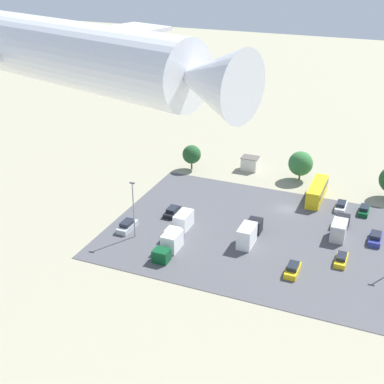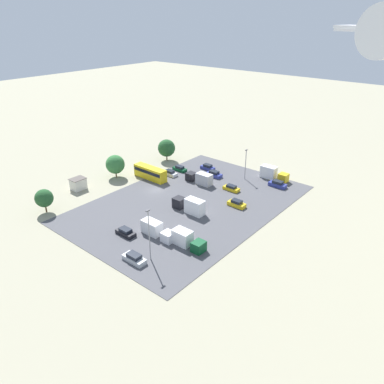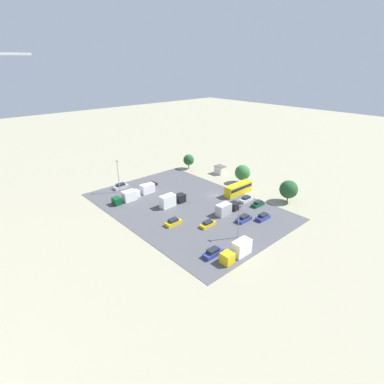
% 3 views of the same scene
% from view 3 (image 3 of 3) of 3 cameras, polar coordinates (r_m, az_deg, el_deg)
% --- Properties ---
extents(ground_plane, '(400.00, 400.00, 0.00)m').
position_cam_3_polar(ground_plane, '(92.93, 4.18, -0.62)').
color(ground_plane, gray).
extents(parking_lot_surface, '(55.75, 37.83, 0.08)m').
position_cam_3_polar(parking_lot_surface, '(85.75, -1.15, -2.68)').
color(parking_lot_surface, '#4C4C51').
rests_on(parking_lot_surface, ground).
extents(shed_building, '(3.73, 3.02, 2.99)m').
position_cam_3_polar(shed_building, '(110.88, 5.35, 4.24)').
color(shed_building, silver).
rests_on(shed_building, ground).
extents(bus, '(2.60, 10.26, 3.34)m').
position_cam_3_polar(bus, '(93.99, 8.84, 0.69)').
color(bus, gold).
rests_on(bus, ground).
extents(parked_car_0, '(1.70, 4.24, 1.46)m').
position_cam_3_polar(parked_car_0, '(87.62, 12.45, -2.20)').
color(parked_car_0, '#0C4723').
rests_on(parked_car_0, ground).
extents(parked_car_1, '(1.79, 4.27, 1.62)m').
position_cam_3_polar(parked_car_1, '(80.48, 13.37, -4.66)').
color(parked_car_1, navy).
rests_on(parked_car_1, ground).
extents(parked_car_2, '(1.99, 4.49, 1.63)m').
position_cam_3_polar(parked_car_2, '(78.69, 9.83, -5.01)').
color(parked_car_2, navy).
rests_on(parked_car_2, ground).
extents(parked_car_3, '(1.95, 4.43, 1.45)m').
position_cam_3_polar(parked_car_3, '(100.02, -7.92, 1.43)').
color(parked_car_3, black).
rests_on(parked_car_3, ground).
extents(parked_car_4, '(1.85, 4.32, 1.59)m').
position_cam_3_polar(parked_car_4, '(76.08, -3.58, -5.75)').
color(parked_car_4, gold).
rests_on(parked_car_4, ground).
extents(parked_car_5, '(1.73, 4.32, 1.41)m').
position_cam_3_polar(parked_car_5, '(75.38, 3.04, -6.10)').
color(parked_car_5, gold).
rests_on(parked_car_5, ground).
extents(parked_car_6, '(1.85, 4.35, 1.50)m').
position_cam_3_polar(parked_car_6, '(89.80, 10.27, -1.35)').
color(parked_car_6, silver).
rests_on(parked_car_6, ground).
extents(parked_car_7, '(1.97, 4.77, 1.62)m').
position_cam_3_polar(parked_car_7, '(100.17, -13.41, 1.07)').
color(parked_car_7, '#ADB2B7').
rests_on(parked_car_7, ground).
extents(parked_car_8, '(1.90, 4.64, 1.65)m').
position_cam_3_polar(parked_car_8, '(64.81, 4.00, -11.46)').
color(parked_car_8, navy).
rests_on(parked_car_8, ground).
extents(parked_truck_0, '(2.35, 7.78, 3.34)m').
position_cam_3_polar(parked_truck_0, '(64.58, 8.69, -10.95)').
color(parked_truck_0, gold).
rests_on(parked_truck_0, ground).
extents(parked_truck_1, '(2.35, 8.20, 3.48)m').
position_cam_3_polar(parked_truck_1, '(85.65, -3.96, -1.56)').
color(parked_truck_1, black).
rests_on(parked_truck_1, ground).
extents(parked_truck_2, '(2.51, 7.09, 2.98)m').
position_cam_3_polar(parked_truck_2, '(89.98, -12.52, -0.98)').
color(parked_truck_2, '#0C4723').
rests_on(parked_truck_2, ground).
extents(parked_truck_3, '(2.32, 7.92, 2.87)m').
position_cam_3_polar(parked_truck_3, '(94.22, -9.12, 0.41)').
color(parked_truck_3, silver).
rests_on(parked_truck_3, ground).
extents(parked_truck_4, '(2.39, 7.78, 3.04)m').
position_cam_3_polar(parked_truck_4, '(81.73, 6.62, -3.11)').
color(parked_truck_4, black).
rests_on(parked_truck_4, ground).
extents(tree_near_shed, '(5.28, 5.28, 6.56)m').
position_cam_3_polar(tree_near_shed, '(91.37, 17.93, 0.48)').
color(tree_near_shed, brown).
rests_on(tree_near_shed, ground).
extents(tree_apron_mid, '(4.11, 4.11, 5.58)m').
position_cam_3_polar(tree_apron_mid, '(115.23, -0.64, 6.14)').
color(tree_apron_mid, brown).
rests_on(tree_apron_mid, ground).
extents(tree_apron_far, '(5.17, 5.17, 6.32)m').
position_cam_3_polar(tree_apron_far, '(102.36, 9.60, 3.67)').
color(tree_apron_far, brown).
rests_on(tree_apron_far, ground).
extents(light_pole_lot_centre, '(0.90, 0.28, 10.27)m').
position_cam_3_polar(light_pole_lot_centre, '(95.66, -13.86, 3.11)').
color(light_pole_lot_centre, gray).
rests_on(light_pole_lot_centre, ground).
extents(light_pole_lot_edge, '(0.90, 0.28, 8.38)m').
position_cam_3_polar(light_pole_lot_edge, '(69.44, 8.90, -5.33)').
color(light_pole_lot_edge, gray).
rests_on(light_pole_lot_edge, ground).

